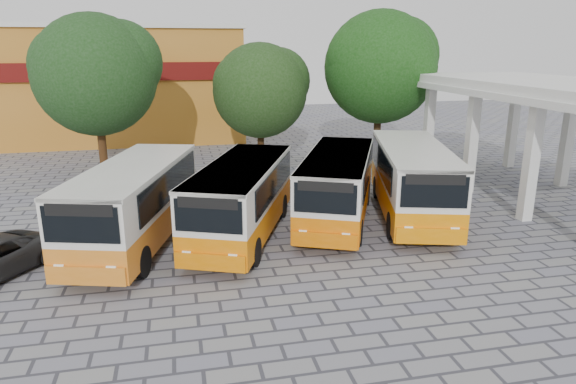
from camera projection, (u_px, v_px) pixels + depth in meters
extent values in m
plane|color=slate|center=(358.00, 252.00, 17.75)|extent=(90.00, 90.00, 0.00)
cube|color=silver|center=(429.00, 127.00, 28.53)|extent=(0.45, 0.45, 5.00)
cube|color=silver|center=(513.00, 124.00, 29.62)|extent=(0.45, 0.45, 5.00)
cube|color=silver|center=(560.00, 86.00, 22.23)|extent=(6.60, 15.60, 0.40)
cube|color=silver|center=(559.00, 94.00, 22.33)|extent=(6.80, 15.80, 0.30)
cube|color=#B16D1D|center=(105.00, 85.00, 38.80)|extent=(20.00, 10.00, 8.00)
cube|color=#590C0A|center=(94.00, 72.00, 33.68)|extent=(20.00, 0.20, 1.20)
cube|color=silver|center=(99.00, 27.00, 37.66)|extent=(20.40, 10.40, 0.30)
cube|color=orange|center=(136.00, 221.00, 18.21)|extent=(4.54, 8.37, 1.05)
cube|color=silver|center=(133.00, 186.00, 17.86)|extent=(4.54, 8.37, 1.47)
cube|color=silver|center=(132.00, 167.00, 17.68)|extent=(4.59, 8.39, 0.12)
cube|color=black|center=(96.00, 188.00, 17.61)|extent=(1.89, 6.37, 1.05)
cube|color=black|center=(169.00, 184.00, 18.11)|extent=(1.89, 6.37, 1.05)
cube|color=black|center=(123.00, 224.00, 14.08)|extent=(2.08, 0.65, 1.05)
cube|color=black|center=(121.00, 209.00, 13.96)|extent=(1.85, 0.59, 0.34)
cylinder|color=black|center=(95.00, 263.00, 15.65)|extent=(0.28, 1.00, 1.00)
cylinder|color=black|center=(168.00, 257.00, 16.10)|extent=(0.28, 1.00, 1.00)
cylinder|color=black|center=(113.00, 211.00, 20.55)|extent=(0.28, 1.00, 1.00)
cylinder|color=black|center=(168.00, 208.00, 20.99)|extent=(0.28, 1.00, 1.00)
cube|color=#DA6D00|center=(242.00, 215.00, 18.98)|extent=(5.01, 7.98, 1.01)
cube|color=silver|center=(242.00, 183.00, 18.64)|extent=(5.01, 7.98, 1.41)
cube|color=silver|center=(241.00, 166.00, 18.47)|extent=(5.05, 7.99, 0.12)
cube|color=black|center=(209.00, 185.00, 18.40)|extent=(2.42, 5.89, 1.01)
cube|color=black|center=(273.00, 181.00, 18.88)|extent=(2.42, 5.89, 1.01)
cube|color=black|center=(259.00, 216.00, 15.02)|extent=(1.93, 0.82, 1.01)
cube|color=black|center=(258.00, 203.00, 14.91)|extent=(1.71, 0.74, 0.33)
cylinder|color=black|center=(221.00, 252.00, 16.53)|extent=(0.27, 0.96, 0.96)
cylinder|color=black|center=(284.00, 247.00, 16.96)|extent=(0.27, 0.96, 0.96)
cylinder|color=black|center=(210.00, 206.00, 21.21)|extent=(0.27, 0.96, 0.96)
cylinder|color=black|center=(259.00, 203.00, 21.64)|extent=(0.27, 0.96, 0.96)
cube|color=#D76400|center=(337.00, 201.00, 20.68)|extent=(5.22, 7.96, 1.01)
cube|color=silver|center=(338.00, 172.00, 20.34)|extent=(5.22, 7.96, 1.41)
cube|color=silver|center=(338.00, 156.00, 20.16)|extent=(5.26, 7.98, 0.12)
cube|color=black|center=(309.00, 173.00, 20.10)|extent=(2.61, 5.82, 1.01)
cube|color=black|center=(366.00, 170.00, 20.58)|extent=(2.61, 5.82, 1.01)
cube|color=black|center=(374.00, 199.00, 16.71)|extent=(1.91, 0.88, 1.01)
cube|color=black|center=(375.00, 187.00, 16.60)|extent=(1.69, 0.79, 0.33)
cylinder|color=black|center=(330.00, 233.00, 18.23)|extent=(0.27, 0.96, 0.96)
cylinder|color=black|center=(385.00, 229.00, 18.65)|extent=(0.27, 0.96, 0.96)
cylinder|color=black|center=(298.00, 194.00, 22.92)|extent=(0.27, 0.96, 0.96)
cylinder|color=black|center=(342.00, 192.00, 23.34)|extent=(0.27, 0.96, 0.96)
cube|color=orange|center=(411.00, 195.00, 21.24)|extent=(4.62, 8.56, 1.08)
cube|color=silver|center=(413.00, 165.00, 20.88)|extent=(4.62, 8.56, 1.51)
cube|color=silver|center=(414.00, 148.00, 20.69)|extent=(4.67, 8.57, 0.12)
cube|color=black|center=(384.00, 166.00, 20.62)|extent=(1.91, 6.52, 1.08)
cube|color=black|center=(441.00, 163.00, 21.13)|extent=(1.91, 6.52, 1.08)
cube|color=black|center=(468.00, 191.00, 17.01)|extent=(2.13, 0.66, 1.08)
cube|color=black|center=(469.00, 179.00, 16.89)|extent=(1.89, 0.59, 0.35)
cylinder|color=black|center=(414.00, 228.00, 18.62)|extent=(0.29, 1.02, 1.02)
cylinder|color=black|center=(469.00, 224.00, 19.08)|extent=(0.29, 1.02, 1.02)
cylinder|color=black|center=(363.00, 189.00, 23.63)|extent=(0.29, 1.02, 1.02)
cylinder|color=black|center=(407.00, 187.00, 24.08)|extent=(0.29, 1.02, 1.02)
cylinder|color=#4B2C14|center=(102.00, 140.00, 27.62)|extent=(0.44, 0.44, 4.00)
sphere|color=#12330E|center=(95.00, 75.00, 26.68)|extent=(6.31, 6.31, 6.31)
sphere|color=#12330E|center=(120.00, 62.00, 27.05)|extent=(4.42, 4.42, 4.42)
sphere|color=#12330E|center=(71.00, 66.00, 26.14)|extent=(4.10, 4.10, 4.10)
cylinder|color=#301E0D|center=(261.00, 137.00, 30.59)|extent=(0.39, 0.39, 3.28)
sphere|color=black|center=(260.00, 91.00, 29.84)|extent=(5.49, 5.49, 5.49)
sphere|color=black|center=(277.00, 80.00, 30.19)|extent=(3.85, 3.85, 3.85)
sphere|color=black|center=(244.00, 84.00, 29.34)|extent=(3.57, 3.57, 3.57)
cylinder|color=#382412|center=(377.00, 127.00, 31.37)|extent=(0.44, 0.44, 4.18)
sphere|color=#0F3A09|center=(380.00, 67.00, 30.39)|extent=(6.63, 6.63, 6.63)
sphere|color=#0F3A09|center=(400.00, 55.00, 30.76)|extent=(4.64, 4.64, 4.64)
sphere|color=#0F3A09|center=(363.00, 59.00, 29.83)|extent=(4.31, 4.31, 4.31)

